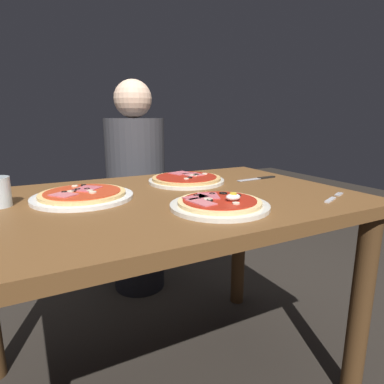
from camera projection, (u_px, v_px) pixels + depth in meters
The scene contains 8 objects.
ground_plane at pixel (167, 384), 1.23m from camera, with size 8.00×8.00×0.00m, color #28231E.
dining_table at pixel (164, 228), 1.09m from camera, with size 1.26×0.82×0.73m.
pizza_foreground at pixel (219, 204), 0.92m from camera, with size 0.29×0.29×0.05m.
pizza_across_left at pixel (83, 195), 1.03m from camera, with size 0.31×0.31×0.03m.
pizza_across_right at pixel (186, 179), 1.29m from camera, with size 0.30×0.30×0.03m.
fork at pixel (333, 198), 1.03m from camera, with size 0.15×0.08×0.00m.
knife at pixel (259, 178), 1.36m from camera, with size 0.20×0.03×0.01m.
diner_person at pixel (137, 195), 1.82m from camera, with size 0.32×0.32×1.18m.
Camera 1 is at (-0.40, -0.96, 0.98)m, focal length 30.33 mm.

